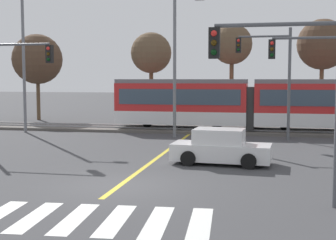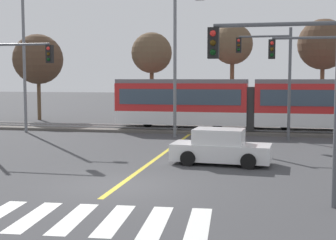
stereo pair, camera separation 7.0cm
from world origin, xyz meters
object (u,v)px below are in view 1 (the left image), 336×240
bare_tree_west (151,53)px  bare_tree_far_east (323,45)px  sedan_crossing (221,148)px  street_lamp_west (25,51)px  light_rail_tram (251,102)px  street_lamp_centre (177,58)px  traffic_light_mid_left (4,74)px  traffic_light_near_right (291,77)px  bare_tree_east (232,45)px  traffic_light_far_right (272,68)px  traffic_light_mid_right (328,72)px  bare_tree_far_west (37,59)px

bare_tree_west → bare_tree_far_east: bearing=8.8°
sedan_crossing → street_lamp_west: 17.39m
light_rail_tram → street_lamp_centre: 6.31m
light_rail_tram → bare_tree_west: bearing=153.4°
traffic_light_mid_left → bare_tree_far_east: 23.87m
bare_tree_far_east → light_rail_tram: bearing=-131.0°
traffic_light_near_right → bare_tree_east: 22.82m
traffic_light_far_right → street_lamp_west: street_lamp_west is taller
sedan_crossing → traffic_light_near_right: (2.53, -6.18, 3.03)m
street_lamp_west → street_lamp_centre: 10.49m
street_lamp_centre → traffic_light_mid_left: bearing=-139.3°
traffic_light_far_right → traffic_light_mid_left: 15.08m
traffic_light_far_right → traffic_light_near_right: size_ratio=1.19×
traffic_light_mid_right → bare_tree_east: size_ratio=0.76×
traffic_light_mid_right → sedan_crossing: bearing=-150.8°
light_rail_tram → traffic_light_far_right: (1.32, -3.51, 2.25)m
bare_tree_far_west → street_lamp_west: bearing=-67.2°
traffic_light_mid_left → bare_tree_far_west: (-6.44, 16.12, 1.42)m
bare_tree_east → traffic_light_far_right: bearing=-69.1°
light_rail_tram → traffic_light_far_right: traffic_light_far_right is taller
sedan_crossing → bare_tree_far_east: size_ratio=0.52×
traffic_light_mid_right → traffic_light_mid_left: (-15.97, -0.63, -0.06)m
traffic_light_far_right → bare_tree_west: bearing=141.0°
traffic_light_near_right → bare_tree_far_east: (3.56, 24.28, 2.52)m
street_lamp_west → bare_tree_west: street_lamp_west is taller
bare_tree_far_west → light_rail_tram: bearing=-17.7°
street_lamp_centre → bare_tree_west: bearing=115.2°
sedan_crossing → traffic_light_near_right: bearing=-67.7°
street_lamp_west → traffic_light_far_right: bearing=-1.8°
bare_tree_far_west → street_lamp_centre: bearing=-33.5°
traffic_light_mid_left → street_lamp_centre: 10.33m
sedan_crossing → traffic_light_mid_left: bearing=170.2°
street_lamp_west → street_lamp_centre: (10.47, -0.45, -0.56)m
traffic_light_mid_right → street_lamp_centre: street_lamp_centre is taller
traffic_light_near_right → traffic_light_mid_left: 16.08m
light_rail_tram → bare_tree_far_west: bearing=162.3°
street_lamp_centre → bare_tree_far_west: size_ratio=1.17×
traffic_light_near_right → traffic_light_mid_left: (-13.87, 8.13, 0.18)m
traffic_light_far_right → traffic_light_near_right: (0.34, -14.78, -0.57)m
bare_tree_far_west → bare_tree_east: bare_tree_east is taller
traffic_light_far_right → street_lamp_west: 16.26m
bare_tree_far_east → traffic_light_near_right: bearing=-98.3°
bare_tree_west → traffic_light_mid_left: bearing=-107.0°
traffic_light_near_right → street_lamp_west: size_ratio=0.56×
light_rail_tram → bare_tree_east: size_ratio=2.37×
traffic_light_mid_left → traffic_light_far_right: bearing=26.2°
light_rail_tram → traffic_light_mid_left: size_ratio=3.13×
traffic_light_mid_right → traffic_light_near_right: (-2.10, -8.76, -0.24)m
light_rail_tram → bare_tree_far_east: bearing=49.0°
traffic_light_mid_left → bare_tree_west: (4.32, 14.11, 1.72)m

